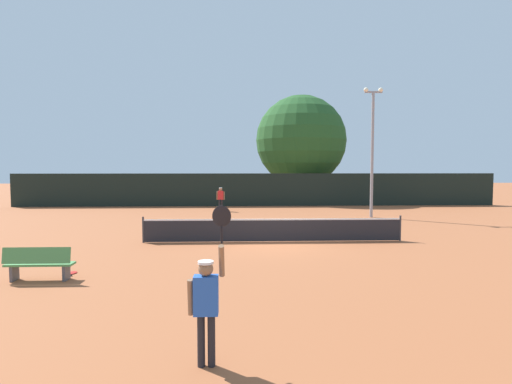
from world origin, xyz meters
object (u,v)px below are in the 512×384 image
object	(u,v)px
courtside_bench	(39,264)
large_tree	(301,140)
player_serving	(207,297)
light_pole	(372,144)
tennis_ball	(237,227)
parked_car_mid	(224,191)
parked_car_far	(275,190)
parked_car_near	(178,191)
spare_racket	(71,273)
player_receiving	(221,197)

from	to	relation	value
courtside_bench	large_tree	world-z (taller)	large_tree
player_serving	light_pole	bearing A→B (deg)	64.85
tennis_ball	parked_car_mid	bearing A→B (deg)	94.29
light_pole	parked_car_far	bearing A→B (deg)	106.12
courtside_bench	parked_car_near	world-z (taller)	parked_car_near
tennis_ball	spare_racket	distance (m)	9.99
player_receiving	parked_car_far	distance (m)	12.91
spare_racket	tennis_ball	bearing A→B (deg)	61.63
courtside_bench	light_pole	size ratio (longest dim) A/B	0.23
parked_car_near	parked_car_far	distance (m)	9.59
light_pole	large_tree	bearing A→B (deg)	102.05
light_pole	parked_car_near	bearing A→B (deg)	132.56
light_pole	parked_car_mid	world-z (taller)	light_pole
spare_racket	light_pole	distance (m)	18.71
tennis_ball	light_pole	xyz separation A→B (m)	(8.26, 3.88, 4.48)
player_serving	parked_car_near	world-z (taller)	player_serving
spare_racket	light_pole	size ratio (longest dim) A/B	0.07
player_receiving	large_tree	size ratio (longest dim) A/B	0.17
spare_racket	courtside_bench	size ratio (longest dim) A/B	0.29
parked_car_near	player_serving	bearing A→B (deg)	-82.47
spare_racket	parked_car_far	world-z (taller)	parked_car_far
light_pole	parked_car_mid	distance (m)	17.77
spare_racket	parked_car_near	distance (m)	28.13
courtside_bench	player_receiving	bearing A→B (deg)	76.59
player_serving	courtside_bench	distance (m)	7.02
player_receiving	courtside_bench	xyz separation A→B (m)	(-4.12, -17.29, -0.53)
spare_racket	courtside_bench	world-z (taller)	courtside_bench
large_tree	parked_car_far	size ratio (longest dim) A/B	2.15
spare_racket	large_tree	world-z (taller)	large_tree
player_serving	parked_car_far	bearing A→B (deg)	83.30
large_tree	parked_car_mid	distance (m)	8.83
tennis_ball	player_serving	bearing A→B (deg)	-91.35
courtside_bench	parked_car_far	world-z (taller)	parked_car_far
spare_racket	light_pole	xyz separation A→B (m)	(13.01, 12.67, 4.49)
parked_car_near	light_pole	bearing A→B (deg)	-49.28
spare_racket	player_receiving	bearing A→B (deg)	77.86
spare_racket	parked_car_near	xyz separation A→B (m)	(-1.16, 28.10, 0.76)
player_serving	parked_car_near	xyz separation A→B (m)	(-5.57, 33.75, -0.33)
tennis_ball	parked_car_near	bearing A→B (deg)	107.01
light_pole	spare_racket	bearing A→B (deg)	-135.76
player_serving	parked_car_near	bearing A→B (deg)	99.37
parked_car_mid	parked_car_near	bearing A→B (deg)	171.55
parked_car_near	parked_car_far	size ratio (longest dim) A/B	0.96
tennis_ball	parked_car_near	world-z (taller)	parked_car_near
parked_car_far	parked_car_mid	bearing A→B (deg)	-172.76
large_tree	parked_car_mid	size ratio (longest dim) A/B	2.21
player_serving	tennis_ball	size ratio (longest dim) A/B	36.96
player_receiving	large_tree	distance (m)	11.56
player_receiving	parked_car_mid	xyz separation A→B (m)	(-0.19, 10.56, -0.23)
tennis_ball	parked_car_far	distance (m)	20.09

